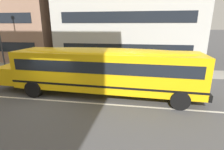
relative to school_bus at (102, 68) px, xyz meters
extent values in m
plane|color=#4C4C4F|center=(-2.76, -1.46, -1.77)|extent=(400.00, 400.00, 0.00)
cube|color=gray|center=(-2.76, 6.18, -1.76)|extent=(120.00, 3.00, 0.01)
cube|color=silver|center=(-2.76, -1.46, -1.76)|extent=(110.00, 0.16, 0.01)
cube|color=yellow|center=(0.26, -0.01, -0.11)|extent=(11.44, 2.98, 2.27)
cube|color=yellow|center=(-6.24, 0.22, -0.68)|extent=(1.73, 2.22, 1.14)
cube|color=black|center=(-7.07, 0.25, -1.06)|extent=(0.30, 2.59, 0.37)
cube|color=black|center=(6.01, -0.21, -1.06)|extent=(0.30, 2.59, 0.37)
cube|color=black|center=(0.26, -0.01, 0.29)|extent=(10.76, 3.00, 0.66)
cube|color=black|center=(0.26, -0.01, -0.79)|extent=(11.46, 3.01, 0.12)
ellipsoid|color=yellow|center=(0.26, -0.01, 1.02)|extent=(10.98, 2.76, 0.37)
cylinder|color=red|center=(-3.32, 1.59, -0.23)|extent=(0.47, 0.47, 0.03)
cylinder|color=black|center=(-4.10, -1.15, -1.25)|extent=(1.04, 0.33, 1.03)
cylinder|color=black|center=(-4.01, 1.43, -1.25)|extent=(1.04, 0.33, 1.03)
cylinder|color=black|center=(4.52, -1.45, -1.25)|extent=(1.04, 0.33, 1.03)
cylinder|color=black|center=(4.62, 1.13, -1.25)|extent=(1.04, 0.33, 1.03)
cylinder|color=#38383D|center=(-11.73, 5.48, 1.48)|extent=(0.14, 0.14, 6.50)
cube|color=#93705B|center=(-15.34, 12.56, 4.63)|extent=(14.06, 9.76, 12.80)
cube|color=black|center=(0.82, 7.66, 0.15)|extent=(13.50, 0.04, 1.10)
cube|color=black|center=(0.82, 7.66, 3.35)|extent=(13.50, 0.04, 1.10)
camera|label=1|loc=(2.26, -10.10, 2.53)|focal=27.20mm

